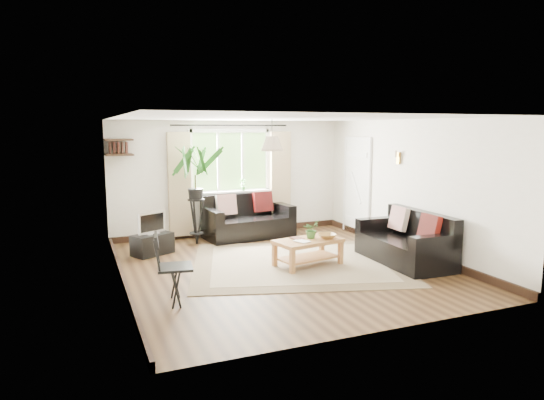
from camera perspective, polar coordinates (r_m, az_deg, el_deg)
name	(u,v)px	position (r m, az deg, el deg)	size (l,w,h in m)	color
floor	(281,267)	(7.99, 1.10, -7.87)	(5.50, 5.50, 0.00)	black
ceiling	(282,118)	(7.66, 1.15, 9.62)	(5.50, 5.50, 0.00)	white
wall_back	(230,178)	(10.30, -4.96, 2.61)	(5.00, 0.02, 2.40)	silver
wall_front	(383,226)	(5.36, 12.88, -3.02)	(5.00, 0.02, 2.40)	silver
wall_left	(118,203)	(7.13, -17.65, -0.37)	(0.02, 5.50, 2.40)	silver
wall_right	(410,187)	(9.01, 15.88, 1.48)	(0.02, 5.50, 2.40)	silver
rug	(297,263)	(8.19, 2.97, -7.40)	(3.42, 2.93, 0.02)	#BDAE93
window	(230,161)	(10.23, -4.92, 4.54)	(2.50, 0.16, 2.16)	white
door	(357,187)	(10.40, 9.94, 1.47)	(0.06, 0.96, 2.06)	silver
corner_shelf	(119,147)	(9.57, -17.59, 5.95)	(0.50, 0.50, 0.34)	black
pendant_lamp	(272,140)	(8.03, 0.00, 7.07)	(0.36, 0.36, 0.54)	beige
wall_sconce	(397,156)	(9.16, 14.51, 5.04)	(0.12, 0.12, 0.28)	beige
sofa_back	(249,217)	(10.01, -2.77, -2.05)	(1.78, 0.89, 0.84)	black
sofa_right	(404,239)	(8.42, 15.31, -4.44)	(0.87, 1.74, 0.82)	black
coffee_table	(308,253)	(8.01, 4.25, -6.19)	(1.09, 0.59, 0.44)	brown
table_plant	(311,229)	(8.02, 4.62, -3.44)	(0.27, 0.24, 0.30)	#305A24
bowl	(327,236)	(8.07, 6.48, -4.22)	(0.31, 0.31, 0.08)	olive
book_a	(298,242)	(7.72, 3.08, -4.98)	(0.18, 0.24, 0.02)	white
book_b	(293,239)	(7.92, 2.49, -4.61)	(0.16, 0.22, 0.02)	#592D23
tv_stand	(152,244)	(8.96, -13.90, -5.07)	(0.70, 0.39, 0.38)	black
tv	(152,223)	(8.87, -13.99, -2.60)	(0.54, 0.18, 0.41)	#A5A5AA
palm_stand	(196,195)	(9.46, -8.97, 0.56)	(0.75, 0.75, 1.92)	black
folding_chair	(175,268)	(6.39, -11.33, -7.90)	(0.48, 0.48, 0.93)	black
sill_plant	(243,184)	(10.28, -3.42, 1.86)	(0.14, 0.10, 0.27)	#2D6023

